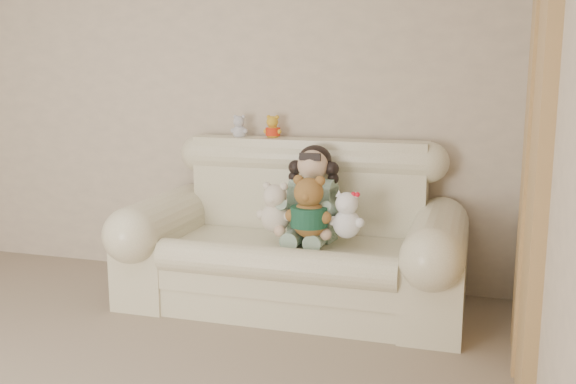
{
  "coord_description": "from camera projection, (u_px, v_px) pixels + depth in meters",
  "views": [
    {
      "loc": [
        1.97,
        -1.73,
        1.45
      ],
      "look_at": [
        0.88,
        1.9,
        0.75
      ],
      "focal_mm": 39.99,
      "sensor_mm": 36.0,
      "label": 1
    }
  ],
  "objects": [
    {
      "name": "brown_teddy",
      "position": [
        309.0,
        201.0,
        3.74
      ],
      "size": [
        0.32,
        0.27,
        0.43
      ],
      "primitive_type": null,
      "rotation": [
        0.0,
        0.0,
        -0.23
      ],
      "color": "brown",
      "rests_on": "sofa"
    },
    {
      "name": "white_cat",
      "position": [
        347.0,
        210.0,
        3.74
      ],
      "size": [
        0.24,
        0.2,
        0.33
      ],
      "primitive_type": null,
      "rotation": [
        0.0,
        0.0,
        0.18
      ],
      "color": "white",
      "rests_on": "sofa"
    },
    {
      "name": "sofa",
      "position": [
        293.0,
        226.0,
        3.98
      ],
      "size": [
        2.1,
        0.95,
        1.03
      ],
      "primitive_type": null,
      "color": "#FFF5CD",
      "rests_on": "floor"
    },
    {
      "name": "seated_child",
      "position": [
        313.0,
        192.0,
        3.99
      ],
      "size": [
        0.43,
        0.49,
        0.6
      ],
      "primitive_type": null,
      "rotation": [
        0.0,
        0.0,
        -0.15
      ],
      "color": "#31714C",
      "rests_on": "sofa"
    },
    {
      "name": "yellow_mini_bear",
      "position": [
        273.0,
        125.0,
        4.3
      ],
      "size": [
        0.15,
        0.13,
        0.2
      ],
      "primitive_type": null,
      "rotation": [
        0.0,
        0.0,
        -0.28
      ],
      "color": "gold",
      "rests_on": "sofa"
    },
    {
      "name": "grey_mini_plush",
      "position": [
        240.0,
        125.0,
        4.35
      ],
      "size": [
        0.15,
        0.13,
        0.19
      ],
      "primitive_type": null,
      "rotation": [
        0.0,
        0.0,
        0.38
      ],
      "color": "silver",
      "rests_on": "sofa"
    },
    {
      "name": "door_panel",
      "position": [
        535.0,
        162.0,
        2.94
      ],
      "size": [
        0.06,
        0.9,
        2.1
      ],
      "primitive_type": "cube",
      "color": "#9F7944",
      "rests_on": "floor"
    },
    {
      "name": "wall_back",
      "position": [
        194.0,
        95.0,
        4.56
      ],
      "size": [
        4.5,
        0.0,
        4.5
      ],
      "primitive_type": "plane",
      "rotation": [
        1.57,
        0.0,
        0.0
      ],
      "color": "#B6A491",
      "rests_on": "ground"
    },
    {
      "name": "cream_teddy",
      "position": [
        275.0,
        203.0,
        3.87
      ],
      "size": [
        0.27,
        0.23,
        0.36
      ],
      "primitive_type": null,
      "rotation": [
        0.0,
        0.0,
        0.28
      ],
      "color": "white",
      "rests_on": "sofa"
    }
  ]
}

